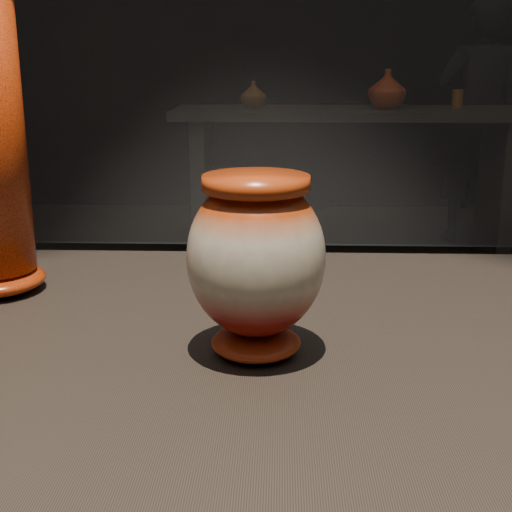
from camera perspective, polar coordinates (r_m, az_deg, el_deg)
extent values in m
cube|color=black|center=(0.77, 2.82, -9.61)|extent=(2.00, 0.80, 0.05)
ellipsoid|color=maroon|center=(0.76, 0.00, -6.91)|extent=(0.11, 0.11, 0.03)
ellipsoid|color=beige|center=(0.72, 0.00, -0.08)|extent=(0.16, 0.16, 0.17)
cylinder|color=#C03E12|center=(0.71, 0.00, 5.87)|extent=(0.12, 0.12, 0.02)
cube|color=black|center=(4.13, 7.60, 11.27)|extent=(2.00, 0.60, 0.05)
cube|color=black|center=(4.20, -4.30, 5.24)|extent=(0.08, 0.50, 0.85)
cube|color=black|center=(4.36, 18.61, 4.84)|extent=(0.08, 0.50, 0.85)
imported|color=brown|center=(4.10, -0.20, 12.78)|extent=(0.18, 0.18, 0.15)
imported|color=maroon|center=(4.14, 10.45, 13.00)|extent=(0.27, 0.27, 0.22)
cylinder|color=brown|center=(4.25, 15.82, 11.98)|extent=(0.06, 0.06, 0.10)
imported|color=black|center=(4.85, 17.36, 10.26)|extent=(0.60, 0.42, 1.56)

